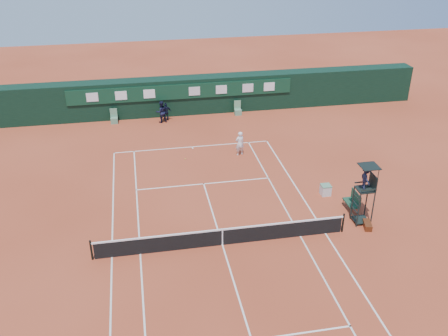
% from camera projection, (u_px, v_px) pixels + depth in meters
% --- Properties ---
extents(ground, '(90.00, 90.00, 0.00)m').
position_uv_depth(ground, '(222.00, 245.00, 25.20)').
color(ground, '#AE4529').
rests_on(ground, ground).
extents(court_lines, '(11.05, 23.85, 0.01)m').
position_uv_depth(court_lines, '(222.00, 245.00, 25.20)').
color(court_lines, silver).
rests_on(court_lines, ground).
extents(tennis_net, '(12.90, 0.10, 1.10)m').
position_uv_depth(tennis_net, '(222.00, 237.00, 24.96)').
color(tennis_net, black).
rests_on(tennis_net, ground).
extents(back_wall, '(40.00, 1.65, 3.00)m').
position_uv_depth(back_wall, '(181.00, 95.00, 40.84)').
color(back_wall, black).
rests_on(back_wall, ground).
extents(linesman_chair_left, '(0.55, 0.50, 1.15)m').
position_uv_depth(linesman_chair_left, '(114.00, 119.00, 39.40)').
color(linesman_chair_left, '#578564').
rests_on(linesman_chair_left, ground).
extents(linesman_chair_right, '(0.55, 0.50, 1.15)m').
position_uv_depth(linesman_chair_right, '(238.00, 111.00, 41.03)').
color(linesman_chair_right, '#5B8C6A').
rests_on(linesman_chair_right, ground).
extents(umpire_chair, '(0.96, 0.95, 3.42)m').
position_uv_depth(umpire_chair, '(366.00, 182.00, 25.91)').
color(umpire_chair, black).
rests_on(umpire_chair, ground).
extents(player_bench, '(0.56, 1.20, 1.10)m').
position_uv_depth(player_bench, '(353.00, 200.00, 27.88)').
color(player_bench, '#19402A').
rests_on(player_bench, ground).
extents(tennis_bag, '(0.56, 0.91, 0.32)m').
position_uv_depth(tennis_bag, '(367.00, 225.00, 26.49)').
color(tennis_bag, black).
rests_on(tennis_bag, ground).
extents(cooler, '(0.57, 0.57, 0.65)m').
position_uv_depth(cooler, '(326.00, 190.00, 29.49)').
color(cooler, silver).
rests_on(cooler, ground).
extents(tennis_ball, '(0.07, 0.07, 0.07)m').
position_uv_depth(tennis_ball, '(185.00, 159.00, 33.82)').
color(tennis_ball, '#C7E234').
rests_on(tennis_ball, ground).
extents(player, '(0.71, 0.55, 1.72)m').
position_uv_depth(player, '(240.00, 143.00, 34.03)').
color(player, white).
rests_on(player, ground).
extents(ball_kid_left, '(0.98, 0.85, 1.75)m').
position_uv_depth(ball_kid_left, '(161.00, 112.00, 39.29)').
color(ball_kid_left, black).
rests_on(ball_kid_left, ground).
extents(ball_kid_right, '(0.87, 0.38, 1.47)m').
position_uv_depth(ball_kid_right, '(166.00, 112.00, 39.68)').
color(ball_kid_right, black).
rests_on(ball_kid_right, ground).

